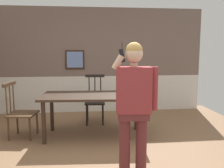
# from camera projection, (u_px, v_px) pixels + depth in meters

# --- Properties ---
(ground_plane) EXTENTS (6.18, 6.18, 0.00)m
(ground_plane) POSITION_uv_depth(u_px,v_px,m) (101.00, 157.00, 3.66)
(ground_plane) COLOR #846042
(room_back_partition) EXTENTS (5.57, 0.17, 2.61)m
(room_back_partition) POSITION_uv_depth(u_px,v_px,m) (93.00, 62.00, 6.26)
(room_back_partition) COLOR #756056
(room_back_partition) RESTS_ON ground_plane
(dining_table) EXTENTS (1.91, 1.02, 0.77)m
(dining_table) POSITION_uv_depth(u_px,v_px,m) (94.00, 99.00, 4.46)
(dining_table) COLOR #38281E
(dining_table) RESTS_ON ground_plane
(chair_near_window) EXTENTS (0.45, 0.45, 1.04)m
(chair_near_window) POSITION_uv_depth(u_px,v_px,m) (95.00, 101.00, 5.32)
(chair_near_window) COLOR black
(chair_near_window) RESTS_ON ground_plane
(chair_by_doorway) EXTENTS (0.54, 0.54, 1.00)m
(chair_by_doorway) POSITION_uv_depth(u_px,v_px,m) (20.00, 112.00, 4.44)
(chair_by_doorway) COLOR #513823
(chair_by_doorway) RESTS_ON ground_plane
(person_figure) EXTENTS (0.58, 0.27, 1.67)m
(person_figure) POSITION_uv_depth(u_px,v_px,m) (134.00, 100.00, 3.07)
(person_figure) COLOR brown
(person_figure) RESTS_ON ground_plane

